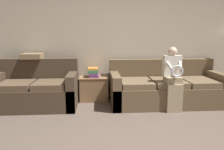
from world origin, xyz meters
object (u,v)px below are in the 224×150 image
object	(u,v)px
couch_side	(36,90)
child_left_seated	(173,77)
side_shelf	(94,88)
throw_pillow	(32,56)
book_stack	(93,72)
couch_main	(165,88)

from	to	relation	value
couch_side	child_left_seated	bearing A→B (deg)	-8.46
child_left_seated	side_shelf	size ratio (longest dim) A/B	1.92
throw_pillow	book_stack	bearing A→B (deg)	2.40
couch_main	throw_pillow	world-z (taller)	throw_pillow
side_shelf	book_stack	xyz separation A→B (m)	(-0.01, 0.00, 0.34)
child_left_seated	throw_pillow	bearing A→B (deg)	165.94
throw_pillow	couch_main	bearing A→B (deg)	-5.28
side_shelf	throw_pillow	xyz separation A→B (m)	(-1.21, -0.05, 0.70)
couch_main	throw_pillow	bearing A→B (deg)	174.72
child_left_seated	side_shelf	xyz separation A→B (m)	(-1.44, 0.71, -0.36)
book_stack	couch_side	bearing A→B (deg)	-162.95
couch_side	book_stack	distance (m)	1.18
couch_side	book_stack	xyz separation A→B (m)	(1.10, 0.34, 0.28)
child_left_seated	side_shelf	bearing A→B (deg)	153.66
side_shelf	throw_pillow	size ratio (longest dim) A/B	1.56
couch_side	throw_pillow	distance (m)	0.70
couch_main	child_left_seated	distance (m)	0.53
couch_side	child_left_seated	xyz separation A→B (m)	(2.54, -0.38, 0.30)
child_left_seated	couch_main	bearing A→B (deg)	89.58
couch_main	child_left_seated	size ratio (longest dim) A/B	1.92
couch_side	throw_pillow	bearing A→B (deg)	111.05
book_stack	throw_pillow	world-z (taller)	throw_pillow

